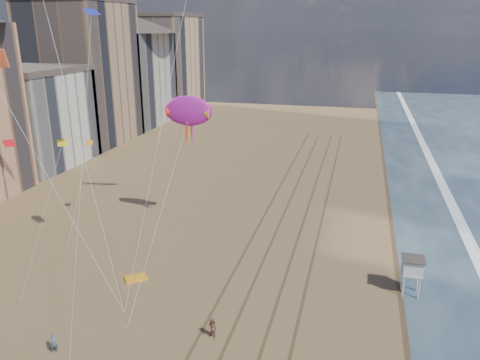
# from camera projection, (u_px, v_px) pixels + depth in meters

# --- Properties ---
(wet_sand) EXTENTS (260.00, 260.00, 0.00)m
(wet_sand) POSITION_uv_depth(u_px,v_px,m) (429.00, 233.00, 55.93)
(wet_sand) COLOR #42301E
(wet_sand) RESTS_ON ground
(foam) EXTENTS (260.00, 260.00, 0.00)m
(foam) POSITION_uv_depth(u_px,v_px,m) (467.00, 236.00, 54.93)
(foam) COLOR white
(foam) RESTS_ON ground
(tracks) EXTENTS (7.68, 120.00, 0.01)m
(tracks) POSITION_uv_depth(u_px,v_px,m) (279.00, 254.00, 50.64)
(tracks) COLOR brown
(tracks) RESTS_ON ground
(buildings) EXTENTS (34.72, 131.35, 29.00)m
(buildings) POSITION_uv_depth(u_px,v_px,m) (67.00, 80.00, 90.58)
(buildings) COLOR #C6B284
(buildings) RESTS_ON ground
(lifeguard_stand) EXTENTS (2.03, 2.03, 3.66)m
(lifeguard_stand) POSITION_uv_depth(u_px,v_px,m) (413.00, 267.00, 42.31)
(lifeguard_stand) COLOR silver
(lifeguard_stand) RESTS_ON ground
(grounded_kite) EXTENTS (2.44, 2.30, 0.23)m
(grounded_kite) POSITION_uv_depth(u_px,v_px,m) (136.00, 278.00, 45.67)
(grounded_kite) COLOR #FFA315
(grounded_kite) RESTS_ON ground
(show_kite) EXTENTS (5.03, 10.22, 23.55)m
(show_kite) POSITION_uv_depth(u_px,v_px,m) (188.00, 111.00, 51.93)
(show_kite) COLOR #AA1A9B
(show_kite) RESTS_ON ground
(kite_flyer_a) EXTENTS (0.76, 0.70, 1.75)m
(kite_flyer_a) POSITION_uv_depth(u_px,v_px,m) (54.00, 343.00, 35.15)
(kite_flyer_a) COLOR #535E6B
(kite_flyer_a) RESTS_ON ground
(kite_flyer_b) EXTENTS (1.09, 0.99, 1.81)m
(kite_flyer_b) POSITION_uv_depth(u_px,v_px,m) (212.00, 329.00, 36.75)
(kite_flyer_b) COLOR #8F5D48
(kite_flyer_b) RESTS_ON ground
(small_kites) EXTENTS (11.10, 14.04, 14.45)m
(small_kites) POSITION_uv_depth(u_px,v_px,m) (65.00, 108.00, 44.19)
(small_kites) COLOR red
(small_kites) RESTS_ON ground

